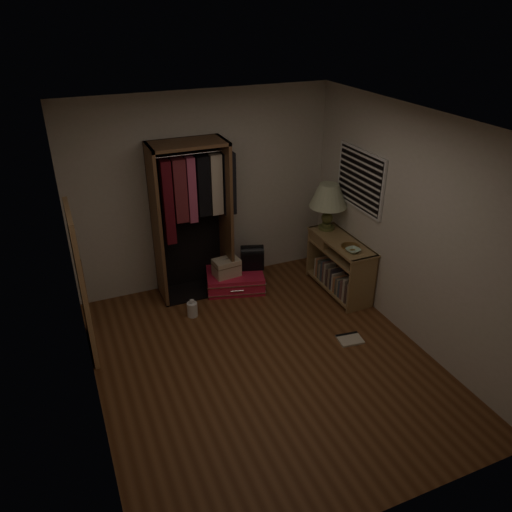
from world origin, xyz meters
The scene contains 13 objects.
ground centered at (0.00, 0.00, 0.00)m, with size 4.00×4.00×0.00m, color #573119.
room_walls centered at (0.08, 0.04, 1.50)m, with size 3.52×4.02×2.60m.
console_bookshelf centered at (1.54, 1.03, 0.40)m, with size 0.42×1.12×0.75m.
open_wardrobe centered at (-0.22, 1.77, 1.23)m, with size 1.06×0.50×2.05m.
floor_mirror centered at (-1.70, 1.00, 0.85)m, with size 0.06×0.80×1.70m.
pink_suitcase centered at (0.27, 1.60, 0.12)m, with size 0.90×0.75×0.24m.
train_case centered at (0.14, 1.58, 0.36)m, with size 0.37×0.27×0.25m.
black_bag centered at (0.54, 1.64, 0.41)m, with size 0.36×0.29×0.34m.
table_lamp centered at (1.54, 1.41, 1.22)m, with size 0.68×0.68×0.64m.
brass_tray centered at (1.54, 0.80, 0.76)m, with size 0.31×0.31×0.01m.
ceramic_bowl centered at (1.49, 0.67, 0.77)m, with size 0.17×0.17×0.04m, color #ADCFB5.
white_jug centered at (-0.47, 1.18, 0.10)m, with size 0.15×0.15×0.23m.
floor_book centered at (1.08, -0.02, 0.01)m, with size 0.30×0.26×0.03m.
Camera 1 is at (-1.78, -3.94, 3.58)m, focal length 35.00 mm.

